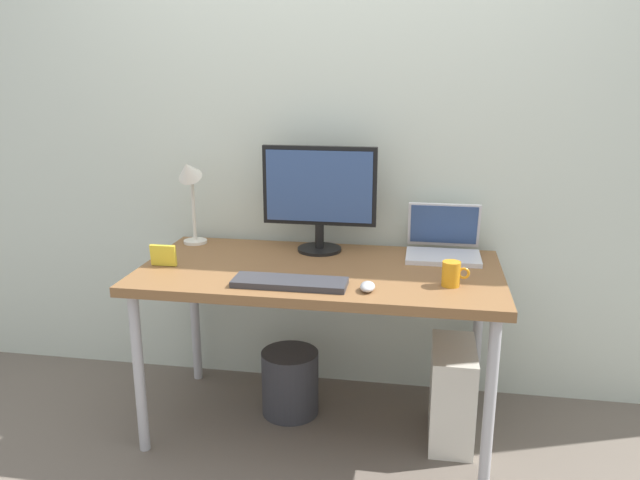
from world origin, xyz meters
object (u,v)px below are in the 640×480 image
at_px(monitor, 319,193).
at_px(computer_tower, 452,393).
at_px(coffee_mug, 452,274).
at_px(desk, 320,281).
at_px(photo_frame, 163,255).
at_px(laptop, 443,243).
at_px(wastebasket, 290,382).
at_px(desk_lamp, 190,183).
at_px(keyboard, 290,282).
at_px(mouse, 368,287).

distance_m(monitor, computer_tower, 1.04).
bearing_deg(coffee_mug, desk, 165.51).
distance_m(desk, computer_tower, 0.74).
bearing_deg(photo_frame, laptop, 16.94).
relative_size(photo_frame, wastebasket, 0.37).
height_order(monitor, wastebasket, monitor).
relative_size(monitor, coffee_mug, 4.84).
distance_m(desk_lamp, keyboard, 0.80).
distance_m(laptop, keyboard, 0.77).
distance_m(monitor, photo_frame, 0.73).
xyz_separation_m(photo_frame, wastebasket, (0.50, 0.16, -0.63)).
bearing_deg(desk_lamp, photo_frame, -90.33).
bearing_deg(wastebasket, computer_tower, -6.81).
distance_m(laptop, desk_lamp, 1.18).
xyz_separation_m(desk_lamp, coffee_mug, (1.18, -0.38, -0.25)).
bearing_deg(computer_tower, mouse, -145.89).
bearing_deg(desk_lamp, monitor, -0.05).
distance_m(desk, keyboard, 0.26).
height_order(monitor, laptop, monitor).
bearing_deg(photo_frame, monitor, 28.87).
height_order(computer_tower, wastebasket, computer_tower).
bearing_deg(laptop, computer_tower, -77.72).
distance_m(monitor, wastebasket, 0.88).
bearing_deg(keyboard, desk_lamp, 139.95).
xyz_separation_m(mouse, computer_tower, (0.35, 0.24, -0.54)).
height_order(laptop, wastebasket, laptop).
bearing_deg(coffee_mug, desk_lamp, 162.08).
distance_m(monitor, coffee_mug, 0.73).
relative_size(monitor, mouse, 5.67).
bearing_deg(coffee_mug, keyboard, -170.82).
bearing_deg(laptop, keyboard, -139.61).
bearing_deg(laptop, coffee_mug, -86.66).
xyz_separation_m(laptop, wastebasket, (-0.66, -0.19, -0.64)).
distance_m(coffee_mug, wastebasket, 0.96).
bearing_deg(photo_frame, mouse, -10.18).
height_order(photo_frame, computer_tower, photo_frame).
height_order(photo_frame, wastebasket, photo_frame).
distance_m(mouse, photo_frame, 0.89).
height_order(monitor, desk_lamp, monitor).
xyz_separation_m(monitor, computer_tower, (0.61, -0.26, -0.79)).
bearing_deg(wastebasket, desk_lamp, 161.05).
bearing_deg(wastebasket, laptop, 15.99).
bearing_deg(monitor, coffee_mug, -33.48).
bearing_deg(desk_lamp, desk, -20.63).
distance_m(desk, laptop, 0.59).
height_order(keyboard, computer_tower, keyboard).
bearing_deg(monitor, keyboard, -93.94).
xyz_separation_m(desk_lamp, keyboard, (0.57, -0.48, -0.28)).
bearing_deg(desk, desk_lamp, 159.37).
relative_size(monitor, desk_lamp, 1.22).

